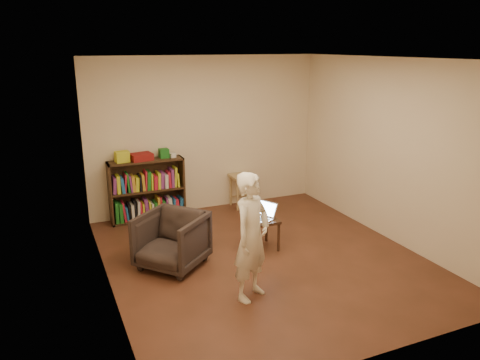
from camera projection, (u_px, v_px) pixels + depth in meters
name	position (u px, v px, depth m)	size (l,w,h in m)	color
floor	(264.00, 258.00, 6.28)	(4.50, 4.50, 0.00)	#412315
ceiling	(267.00, 59.00, 5.55)	(4.50, 4.50, 0.00)	silver
wall_back	(206.00, 134.00, 7.90)	(4.00, 4.00, 0.00)	beige
wall_left	(102.00, 182.00, 5.15)	(4.50, 4.50, 0.00)	beige
wall_right	(390.00, 151.00, 6.68)	(4.50, 4.50, 0.00)	beige
bookshelf	(147.00, 193.00, 7.59)	(1.20, 0.30, 1.00)	black
box_yellow	(122.00, 157.00, 7.25)	(0.21, 0.15, 0.17)	gold
red_cloth	(141.00, 157.00, 7.38)	(0.33, 0.24, 0.11)	maroon
box_green	(164.00, 153.00, 7.54)	(0.15, 0.15, 0.15)	#1B661C
box_white	(173.00, 155.00, 7.57)	(0.09, 0.09, 0.07)	beige
stool	(242.00, 181.00, 8.16)	(0.40, 0.40, 0.58)	#A1864E
armchair	(172.00, 240.00, 5.96)	(0.76, 0.78, 0.71)	#2D211E
side_table	(261.00, 224.00, 6.49)	(0.43, 0.43, 0.44)	black
laptop	(263.00, 215.00, 6.47)	(0.43, 0.43, 0.22)	#B9B8BE
person	(252.00, 237.00, 5.13)	(0.53, 0.35, 1.46)	beige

